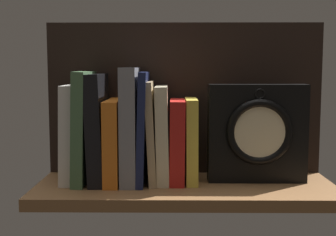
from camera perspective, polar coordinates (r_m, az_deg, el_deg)
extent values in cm
cube|color=brown|center=(102.65, 2.17, -8.84)|extent=(65.38, 24.80, 2.50)
cube|color=black|center=(111.15, 2.04, 2.41)|extent=(65.38, 1.20, 36.03)
cube|color=silver|center=(105.45, -11.91, -1.88)|extent=(3.15, 13.13, 21.66)
cube|color=#476B44|center=(104.67, -10.38, -1.08)|extent=(3.32, 16.01, 24.66)
cube|color=black|center=(104.14, -8.61, -1.23)|extent=(4.14, 15.89, 24.15)
cube|color=orange|center=(104.04, -6.65, -2.80)|extent=(3.28, 16.66, 18.36)
cube|color=gray|center=(103.15, -4.69, -0.86)|extent=(3.53, 16.25, 25.47)
cube|color=#192147|center=(102.99, -3.12, -1.13)|extent=(2.34, 16.30, 24.54)
cube|color=tan|center=(103.03, -2.06, -1.71)|extent=(2.66, 14.08, 22.45)
cube|color=beige|center=(103.02, -0.70, -2.00)|extent=(3.18, 12.96, 21.42)
cube|color=red|center=(103.24, 1.12, -2.84)|extent=(3.44, 13.08, 18.35)
cube|color=gold|center=(103.30, 2.90, -2.75)|extent=(2.64, 12.25, 18.63)
cube|color=black|center=(104.84, 10.94, -1.85)|extent=(21.80, 4.79, 21.80)
torus|color=black|center=(102.03, 11.23, -1.71)|extent=(14.49, 1.78, 14.49)
cylinder|color=beige|center=(102.03, 11.23, -1.71)|extent=(11.69, 0.60, 11.69)
cube|color=black|center=(101.85, 11.64, -2.45)|extent=(1.62, 0.30, 2.66)
cube|color=black|center=(102.08, 12.45, -2.19)|extent=(4.39, 0.30, 1.90)
torus|color=black|center=(101.62, 11.28, 2.93)|extent=(2.44, 0.44, 2.44)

